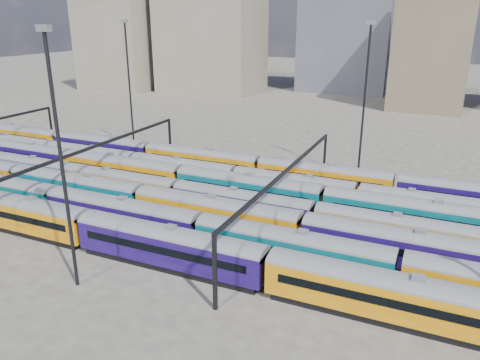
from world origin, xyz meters
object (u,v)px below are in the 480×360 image
at_px(rake_1, 122,212).
at_px(rake_2, 76,186).
at_px(rake_0, 86,225).
at_px(mast_2, 61,155).

bearing_deg(rake_1, rake_2, 157.39).
bearing_deg(rake_0, mast_2, -56.39).
distance_m(rake_0, rake_1, 5.18).
bearing_deg(rake_0, rake_1, 74.88).
height_order(rake_0, rake_2, rake_0).
relative_size(rake_0, mast_2, 5.37).
bearing_deg(rake_2, rake_1, -22.61).
bearing_deg(mast_2, rake_1, 105.38).
xyz_separation_m(rake_0, mast_2, (4.65, -7.00, 11.00)).
height_order(rake_0, rake_1, rake_0).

